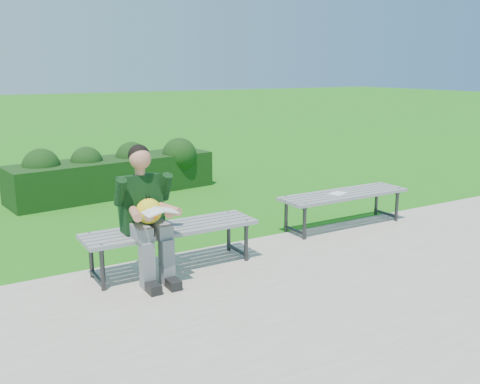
% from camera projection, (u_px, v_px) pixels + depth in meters
% --- Properties ---
extents(ground, '(80.00, 80.00, 0.00)m').
position_uv_depth(ground, '(200.00, 250.00, 6.16)').
color(ground, '#296816').
rests_on(ground, ground).
extents(walkway, '(30.00, 3.50, 0.02)m').
position_uv_depth(walkway, '(289.00, 306.00, 4.69)').
color(walkway, beige).
rests_on(walkway, ground).
extents(hedge, '(3.45, 1.27, 0.87)m').
position_uv_depth(hedge, '(115.00, 172.00, 8.80)').
color(hedge, '#183E13').
rests_on(hedge, ground).
extents(bench_left, '(1.80, 0.50, 0.46)m').
position_uv_depth(bench_left, '(171.00, 232.00, 5.45)').
color(bench_left, gray).
rests_on(bench_left, walkway).
extents(bench_right, '(1.80, 0.50, 0.46)m').
position_uv_depth(bench_right, '(344.00, 197.00, 6.94)').
color(bench_right, gray).
rests_on(bench_right, walkway).
extents(seated_boy, '(0.56, 0.76, 1.31)m').
position_uv_depth(seated_boy, '(146.00, 210.00, 5.16)').
color(seated_boy, slate).
rests_on(seated_boy, walkway).
extents(paper_sheet, '(0.26, 0.23, 0.01)m').
position_uv_depth(paper_sheet, '(338.00, 193.00, 6.88)').
color(paper_sheet, white).
rests_on(paper_sheet, bench_right).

